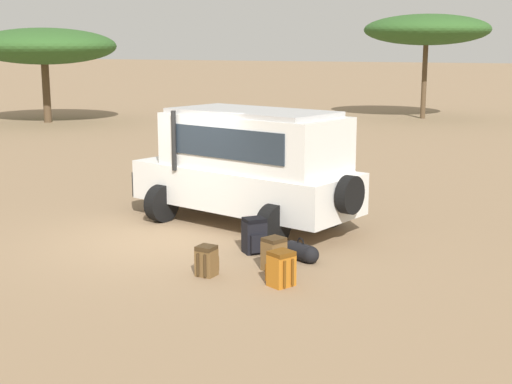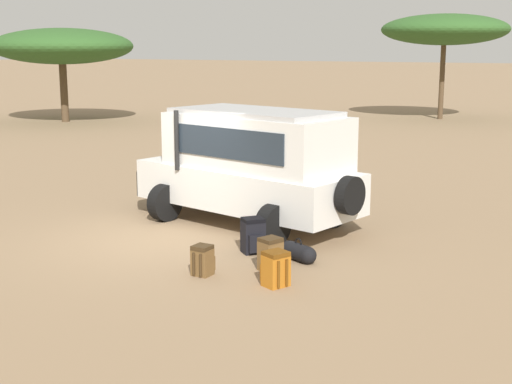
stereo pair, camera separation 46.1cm
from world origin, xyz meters
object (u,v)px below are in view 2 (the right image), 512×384
object	(u,v)px
backpack_beside_front_wheel	(271,254)
backpack_outermost	(275,269)
duffel_bag_low_black_case	(298,252)
safari_vehicle	(251,164)
backpack_cluster_center	(203,260)
acacia_tree_far_left	(62,46)
backpack_near_rear_wheel	(253,236)
acacia_tree_left_mid	(445,30)

from	to	relation	value
backpack_beside_front_wheel	backpack_outermost	bearing A→B (deg)	-56.37
duffel_bag_low_black_case	safari_vehicle	bearing A→B (deg)	137.99
backpack_cluster_center	acacia_tree_far_left	world-z (taller)	acacia_tree_far_left
backpack_near_rear_wheel	acacia_tree_far_left	bearing A→B (deg)	142.18
backpack_beside_front_wheel	backpack_cluster_center	xyz separation A→B (m)	(-0.85, -0.78, -0.03)
backpack_cluster_center	backpack_outermost	size ratio (longest dim) A/B	0.90
acacia_tree_left_mid	safari_vehicle	bearing A→B (deg)	-83.48
backpack_beside_front_wheel	acacia_tree_far_left	bearing A→B (deg)	141.93
backpack_near_rear_wheel	acacia_tree_left_mid	world-z (taller)	acacia_tree_left_mid
safari_vehicle	backpack_near_rear_wheel	bearing A→B (deg)	-58.61
backpack_near_rear_wheel	duffel_bag_low_black_case	size ratio (longest dim) A/B	0.85
backpack_cluster_center	acacia_tree_left_mid	world-z (taller)	acacia_tree_left_mid
backpack_cluster_center	acacia_tree_far_left	xyz separation A→B (m)	(-19.82, 16.97, 3.47)
backpack_beside_front_wheel	backpack_near_rear_wheel	world-z (taller)	backpack_near_rear_wheel
safari_vehicle	backpack_outermost	size ratio (longest dim) A/B	9.69
backpack_beside_front_wheel	backpack_near_rear_wheel	bearing A→B (deg)	136.10
backpack_outermost	safari_vehicle	bearing A→B (deg)	125.79
backpack_outermost	acacia_tree_far_left	xyz separation A→B (m)	(-21.12, 16.86, 3.44)
safari_vehicle	backpack_near_rear_wheel	distance (m)	2.34
backpack_outermost	backpack_beside_front_wheel	bearing A→B (deg)	123.63
duffel_bag_low_black_case	acacia_tree_left_mid	world-z (taller)	acacia_tree_left_mid
backpack_near_rear_wheel	duffel_bag_low_black_case	bearing A→B (deg)	-1.63
backpack_cluster_center	backpack_beside_front_wheel	bearing A→B (deg)	42.54
safari_vehicle	acacia_tree_left_mid	distance (m)	24.77
safari_vehicle	acacia_tree_left_mid	bearing A→B (deg)	96.52
acacia_tree_left_mid	duffel_bag_low_black_case	bearing A→B (deg)	-79.57
backpack_cluster_center	backpack_near_rear_wheel	size ratio (longest dim) A/B	0.78
backpack_outermost	duffel_bag_low_black_case	bearing A→B (deg)	101.63
backpack_near_rear_wheel	acacia_tree_left_mid	size ratio (longest dim) A/B	0.10
duffel_bag_low_black_case	backpack_outermost	bearing A→B (deg)	-78.37
duffel_bag_low_black_case	acacia_tree_left_mid	distance (m)	27.04
backpack_outermost	backpack_cluster_center	bearing A→B (deg)	-175.03
backpack_cluster_center	acacia_tree_left_mid	size ratio (longest dim) A/B	0.08
safari_vehicle	acacia_tree_left_mid	size ratio (longest dim) A/B	0.85
backpack_beside_front_wheel	backpack_cluster_center	size ratio (longest dim) A/B	1.11
backpack_near_rear_wheel	acacia_tree_far_left	world-z (taller)	acacia_tree_far_left
backpack_outermost	backpack_near_rear_wheel	bearing A→B (deg)	130.78
safari_vehicle	backpack_outermost	distance (m)	4.11
backpack_near_rear_wheel	acacia_tree_far_left	distance (m)	25.41
backpack_beside_front_wheel	backpack_outermost	size ratio (longest dim) A/B	1.00
backpack_outermost	acacia_tree_far_left	bearing A→B (deg)	141.39
safari_vehicle	acacia_tree_left_mid	world-z (taller)	acacia_tree_left_mid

